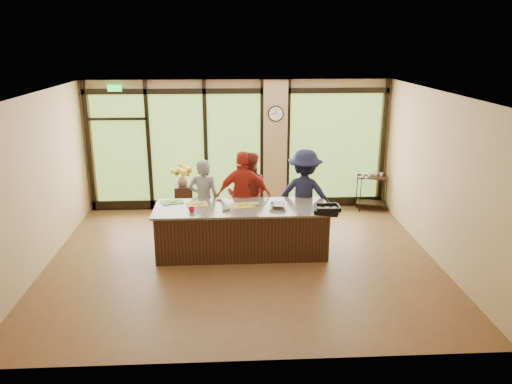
{
  "coord_description": "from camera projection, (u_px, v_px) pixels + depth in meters",
  "views": [
    {
      "loc": [
        -0.21,
        -8.35,
        3.87
      ],
      "look_at": [
        0.27,
        0.4,
        1.17
      ],
      "focal_mm": 35.0,
      "sensor_mm": 36.0,
      "label": 1
    }
  ],
  "objects": [
    {
      "name": "cook_midright",
      "position": [
        244.0,
        196.0,
        9.79
      ],
      "size": [
        1.08,
        0.48,
        1.81
      ],
      "primitive_type": "imported",
      "rotation": [
        0.0,
        0.0,
        3.1
      ],
      "color": "#B4271B",
      "rests_on": "floor"
    },
    {
      "name": "prep_bowl_near",
      "position": [
        226.0,
        209.0,
        8.96
      ],
      "size": [
        0.2,
        0.2,
        0.05
      ],
      "primitive_type": "imported",
      "rotation": [
        0.0,
        0.0,
        -0.42
      ],
      "color": "silver",
      "rests_on": "countertop"
    },
    {
      "name": "ceiling",
      "position": [
        241.0,
        94.0,
        8.24
      ],
      "size": [
        7.0,
        7.0,
        0.0
      ],
      "primitive_type": "plane",
      "rotation": [
        3.14,
        0.0,
        0.0
      ],
      "color": "silver",
      "rests_on": "back_wall"
    },
    {
      "name": "flower_vase",
      "position": [
        183.0,
        180.0,
        10.9
      ],
      "size": [
        0.3,
        0.3,
        0.27
      ],
      "primitive_type": "imported",
      "rotation": [
        0.0,
        0.0,
        -0.16
      ],
      "color": "#816546",
      "rests_on": "flower_stand"
    },
    {
      "name": "cook_left",
      "position": [
        204.0,
        200.0,
        9.82
      ],
      "size": [
        0.67,
        0.5,
        1.66
      ],
      "primitive_type": "imported",
      "rotation": [
        0.0,
        0.0,
        2.96
      ],
      "color": "gray",
      "rests_on": "floor"
    },
    {
      "name": "right_wall",
      "position": [
        438.0,
        178.0,
        8.86
      ],
      "size": [
        0.0,
        6.0,
        6.0
      ],
      "primitive_type": "plane",
      "rotation": [
        1.57,
        0.0,
        -1.57
      ],
      "color": "tan",
      "rests_on": "floor"
    },
    {
      "name": "left_wall",
      "position": [
        37.0,
        184.0,
        8.5
      ],
      "size": [
        0.0,
        6.0,
        6.0
      ],
      "primitive_type": "plane",
      "rotation": [
        1.57,
        0.0,
        1.57
      ],
      "color": "tan",
      "rests_on": "floor"
    },
    {
      "name": "prep_bowl_mid",
      "position": [
        255.0,
        204.0,
        9.22
      ],
      "size": [
        0.15,
        0.15,
        0.04
      ],
      "primitive_type": "imported",
      "rotation": [
        0.0,
        0.0,
        -0.11
      ],
      "color": "silver",
      "rests_on": "countertop"
    },
    {
      "name": "cutting_board_left",
      "position": [
        172.0,
        202.0,
        9.39
      ],
      "size": [
        0.48,
        0.42,
        0.01
      ],
      "primitive_type": "cube",
      "rotation": [
        0.0,
        0.0,
        0.32
      ],
      "color": "#4E9335",
      "rests_on": "countertop"
    },
    {
      "name": "cook_right",
      "position": [
        304.0,
        195.0,
        9.85
      ],
      "size": [
        1.33,
        1.0,
        1.83
      ],
      "primitive_type": "imported",
      "rotation": [
        0.0,
        0.0,
        2.84
      ],
      "color": "#181A35",
      "rests_on": "floor"
    },
    {
      "name": "flower_stand",
      "position": [
        184.0,
        202.0,
        11.06
      ],
      "size": [
        0.44,
        0.44,
        0.78
      ],
      "primitive_type": "cube",
      "rotation": [
        0.0,
        0.0,
        0.13
      ],
      "color": "black",
      "rests_on": "floor"
    },
    {
      "name": "wall_clock",
      "position": [
        276.0,
        114.0,
        11.24
      ],
      "size": [
        0.36,
        0.04,
        0.36
      ],
      "color": "black",
      "rests_on": "window_wall"
    },
    {
      "name": "roasting_pan",
      "position": [
        327.0,
        211.0,
        8.79
      ],
      "size": [
        0.51,
        0.46,
        0.07
      ],
      "primitive_type": "cube",
      "rotation": [
        0.0,
        0.0,
        -0.38
      ],
      "color": "black",
      "rests_on": "countertop"
    },
    {
      "name": "countertop",
      "position": [
        242.0,
        208.0,
        9.14
      ],
      "size": [
        3.2,
        1.1,
        0.04
      ],
      "primitive_type": "cube",
      "color": "slate",
      "rests_on": "island_base"
    },
    {
      "name": "window_wall",
      "position": [
        245.0,
        150.0,
        11.54
      ],
      "size": [
        6.9,
        0.12,
        3.0
      ],
      "color": "tan",
      "rests_on": "floor"
    },
    {
      "name": "cook_midleft",
      "position": [
        248.0,
        195.0,
        9.94
      ],
      "size": [
        0.93,
        0.77,
        1.76
      ],
      "primitive_type": "imported",
      "rotation": [
        0.0,
        0.0,
        3.02
      ],
      "color": "maroon",
      "rests_on": "floor"
    },
    {
      "name": "island_base",
      "position": [
        242.0,
        231.0,
        9.28
      ],
      "size": [
        3.1,
        1.0,
        0.88
      ],
      "primitive_type": "cube",
      "color": "black",
      "rests_on": "floor"
    },
    {
      "name": "back_wall",
      "position": [
        238.0,
        146.0,
        11.54
      ],
      "size": [
        7.0,
        0.0,
        7.0
      ],
      "primitive_type": "plane",
      "rotation": [
        1.57,
        0.0,
        0.0
      ],
      "color": "tan",
      "rests_on": "floor"
    },
    {
      "name": "cutting_board_center",
      "position": [
        197.0,
        204.0,
        9.25
      ],
      "size": [
        0.44,
        0.35,
        0.01
      ],
      "primitive_type": "cube",
      "rotation": [
        0.0,
        0.0,
        0.16
      ],
      "color": "gold",
      "rests_on": "countertop"
    },
    {
      "name": "mixing_bowl",
      "position": [
        278.0,
        205.0,
        9.09
      ],
      "size": [
        0.39,
        0.39,
        0.08
      ],
      "primitive_type": "imported",
      "rotation": [
        0.0,
        0.0,
        -0.25
      ],
      "color": "silver",
      "rests_on": "countertop"
    },
    {
      "name": "prep_bowl_far",
      "position": [
        219.0,
        199.0,
        9.53
      ],
      "size": [
        0.15,
        0.15,
        0.03
      ],
      "primitive_type": "imported",
      "rotation": [
        0.0,
        0.0,
        0.18
      ],
      "color": "silver",
      "rests_on": "countertop"
    },
    {
      "name": "floor",
      "position": [
        243.0,
        260.0,
        9.12
      ],
      "size": [
        7.0,
        7.0,
        0.0
      ],
      "primitive_type": "plane",
      "color": "brown",
      "rests_on": "ground"
    },
    {
      "name": "cutting_board_right",
      "position": [
        243.0,
        205.0,
        9.19
      ],
      "size": [
        0.49,
        0.4,
        0.01
      ],
      "primitive_type": "cube",
      "rotation": [
        0.0,
        0.0,
        0.17
      ],
      "color": "gold",
      "rests_on": "countertop"
    },
    {
      "name": "red_ramekin",
      "position": [
        192.0,
        209.0,
        8.86
      ],
      "size": [
        0.11,
        0.11,
        0.09
      ],
      "primitive_type": "imported",
      "rotation": [
        0.0,
        0.0,
        -0.06
      ],
      "color": "red",
      "rests_on": "countertop"
    },
    {
      "name": "bar_cart",
      "position": [
        372.0,
        188.0,
        11.66
      ],
      "size": [
        0.73,
        0.54,
        0.89
      ],
      "rotation": [
        0.0,
        0.0,
        -0.29
      ],
      "color": "black",
      "rests_on": "floor"
    }
  ]
}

